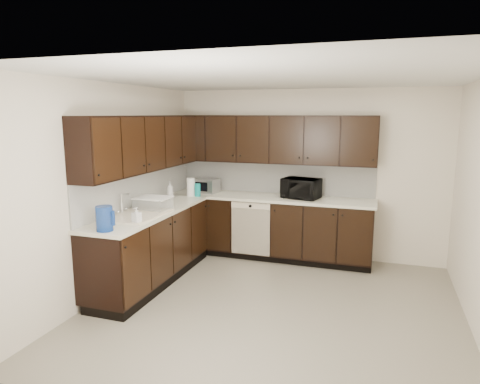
% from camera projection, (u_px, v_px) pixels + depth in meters
% --- Properties ---
extents(floor, '(4.00, 4.00, 0.00)m').
position_uv_depth(floor, '(273.00, 309.00, 4.76)').
color(floor, gray).
rests_on(floor, ground).
extents(ceiling, '(4.00, 4.00, 0.00)m').
position_uv_depth(ceiling, '(277.00, 77.00, 4.31)').
color(ceiling, white).
rests_on(ceiling, wall_back).
extents(wall_back, '(4.00, 0.02, 2.50)m').
position_uv_depth(wall_back, '(307.00, 174.00, 6.40)').
color(wall_back, beige).
rests_on(wall_back, floor).
extents(wall_left, '(0.02, 4.00, 2.50)m').
position_uv_depth(wall_left, '(114.00, 189.00, 5.16)').
color(wall_left, beige).
rests_on(wall_left, floor).
extents(wall_front, '(4.00, 0.02, 2.50)m').
position_uv_depth(wall_front, '(198.00, 258.00, 2.67)').
color(wall_front, beige).
rests_on(wall_front, floor).
extents(lower_cabinets, '(3.00, 2.80, 0.90)m').
position_uv_depth(lower_cabinets, '(224.00, 238.00, 6.03)').
color(lower_cabinets, black).
rests_on(lower_cabinets, floor).
extents(countertop, '(3.03, 2.83, 0.04)m').
position_uv_depth(countertop, '(223.00, 203.00, 5.94)').
color(countertop, silver).
rests_on(countertop, lower_cabinets).
extents(backsplash, '(3.00, 2.80, 0.48)m').
position_uv_depth(backsplash, '(215.00, 182.00, 6.15)').
color(backsplash, white).
rests_on(backsplash, countertop).
extents(upper_cabinets, '(3.00, 2.80, 0.70)m').
position_uv_depth(upper_cabinets, '(219.00, 141.00, 5.90)').
color(upper_cabinets, black).
rests_on(upper_cabinets, wall_back).
extents(dishwasher, '(0.58, 0.04, 0.78)m').
position_uv_depth(dishwasher, '(251.00, 226.00, 6.19)').
color(dishwasher, beige).
rests_on(dishwasher, lower_cabinets).
extents(sink, '(0.54, 0.82, 0.42)m').
position_uv_depth(sink, '(138.00, 221.00, 5.11)').
color(sink, beige).
rests_on(sink, countertop).
extents(microwave, '(0.58, 0.45, 0.29)m').
position_uv_depth(microwave, '(301.00, 188.00, 6.15)').
color(microwave, black).
rests_on(microwave, countertop).
extents(soap_bottle_a, '(0.10, 0.10, 0.18)m').
position_uv_depth(soap_bottle_a, '(137.00, 215.00, 4.73)').
color(soap_bottle_a, gray).
rests_on(soap_bottle_a, countertop).
extents(soap_bottle_b, '(0.11, 0.11, 0.25)m').
position_uv_depth(soap_bottle_b, '(170.00, 190.00, 6.11)').
color(soap_bottle_b, gray).
rests_on(soap_bottle_b, countertop).
extents(toaster_oven, '(0.38, 0.30, 0.22)m').
position_uv_depth(toaster_oven, '(207.00, 185.00, 6.62)').
color(toaster_oven, '#ACACAF').
rests_on(toaster_oven, countertop).
extents(storage_bin, '(0.43, 0.33, 0.16)m').
position_uv_depth(storage_bin, '(153.00, 204.00, 5.40)').
color(storage_bin, silver).
rests_on(storage_bin, countertop).
extents(blue_pitcher, '(0.18, 0.18, 0.26)m').
position_uv_depth(blue_pitcher, '(104.00, 219.00, 4.42)').
color(blue_pitcher, '#103897').
rests_on(blue_pitcher, countertop).
extents(teal_tumbler, '(0.10, 0.10, 0.19)m').
position_uv_depth(teal_tumbler, '(198.00, 190.00, 6.30)').
color(teal_tumbler, '#0D9192').
rests_on(teal_tumbler, countertop).
extents(paper_towel_roll, '(0.15, 0.15, 0.27)m').
position_uv_depth(paper_towel_roll, '(191.00, 187.00, 6.33)').
color(paper_towel_roll, white).
rests_on(paper_towel_roll, countertop).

